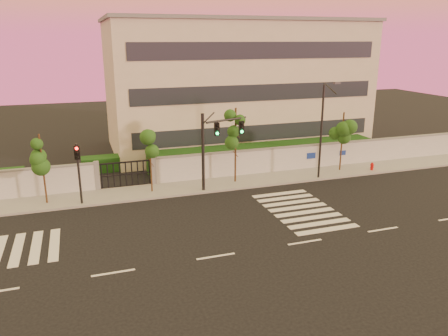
{
  "coord_description": "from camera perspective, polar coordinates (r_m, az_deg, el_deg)",
  "views": [
    {
      "loc": [
        -5.88,
        -18.73,
        10.45
      ],
      "look_at": [
        2.45,
        6.0,
        2.69
      ],
      "focal_mm": 35.0,
      "sensor_mm": 36.0,
      "label": 1
    }
  ],
  "objects": [
    {
      "name": "sidewalk",
      "position": [
        31.57,
        -6.85,
        -2.76
      ],
      "size": [
        60.0,
        3.0,
        0.15
      ],
      "primitive_type": "cube",
      "color": "gray",
      "rests_on": "ground"
    },
    {
      "name": "street_tree_d",
      "position": [
        30.24,
        -9.62,
        2.74
      ],
      "size": [
        1.32,
        1.05,
        4.56
      ],
      "color": "#382314",
      "rests_on": "ground"
    },
    {
      "name": "traffic_signal_secondary",
      "position": [
        29.23,
        -18.49,
        0.14
      ],
      "size": [
        0.32,
        0.33,
        4.13
      ],
      "rotation": [
        0.0,
        0.0,
        -0.02
      ],
      "color": "black",
      "rests_on": "ground"
    },
    {
      "name": "ground",
      "position": [
        22.24,
        -1.08,
        -11.48
      ],
      "size": [
        120.0,
        120.0,
        0.0
      ],
      "primitive_type": "plane",
      "color": "black",
      "rests_on": "ground"
    },
    {
      "name": "hedge_row",
      "position": [
        35.53,
        -6.48,
        0.72
      ],
      "size": [
        41.0,
        4.25,
        1.8
      ],
      "color": "black",
      "rests_on": "ground"
    },
    {
      "name": "streetlight_east",
      "position": [
        33.46,
        12.76,
        5.19
      ],
      "size": [
        0.45,
        1.82,
        7.57
      ],
      "color": "black",
      "rests_on": "ground"
    },
    {
      "name": "street_tree_f",
      "position": [
        36.15,
        15.28,
        5.02
      ],
      "size": [
        1.55,
        1.23,
        4.87
      ],
      "color": "#382314",
      "rests_on": "ground"
    },
    {
      "name": "traffic_signal_main",
      "position": [
        30.25,
        -1.48,
        3.35
      ],
      "size": [
        3.47,
        1.27,
        5.6
      ],
      "rotation": [
        0.0,
        0.0,
        0.34
      ],
      "color": "black",
      "rests_on": "ground"
    },
    {
      "name": "fire_hydrant",
      "position": [
        37.56,
        18.76,
        0.11
      ],
      "size": [
        0.29,
        0.29,
        0.78
      ],
      "rotation": [
        0.0,
        0.0,
        0.0
      ],
      "color": "#B80E0C",
      "rests_on": "ground"
    },
    {
      "name": "road_markings",
      "position": [
        25.16,
        -7.16,
        -8.1
      ],
      "size": [
        57.0,
        7.62,
        0.02
      ],
      "color": "silver",
      "rests_on": "ground"
    },
    {
      "name": "street_tree_c",
      "position": [
        29.96,
        -22.74,
        1.79
      ],
      "size": [
        1.46,
        1.16,
        4.73
      ],
      "color": "#382314",
      "rests_on": "ground"
    },
    {
      "name": "street_tree_e",
      "position": [
        31.81,
        1.56,
        5.18
      ],
      "size": [
        1.64,
        1.31,
        5.69
      ],
      "color": "#382314",
      "rests_on": "ground"
    },
    {
      "name": "perimeter_wall",
      "position": [
        32.68,
        -7.28,
        -0.26
      ],
      "size": [
        60.0,
        0.36,
        2.2
      ],
      "color": "#ABAEB3",
      "rests_on": "ground"
    },
    {
      "name": "institutional_building",
      "position": [
        43.56,
        1.47,
        10.89
      ],
      "size": [
        24.4,
        12.4,
        12.25
      ],
      "color": "beige",
      "rests_on": "ground"
    }
  ]
}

